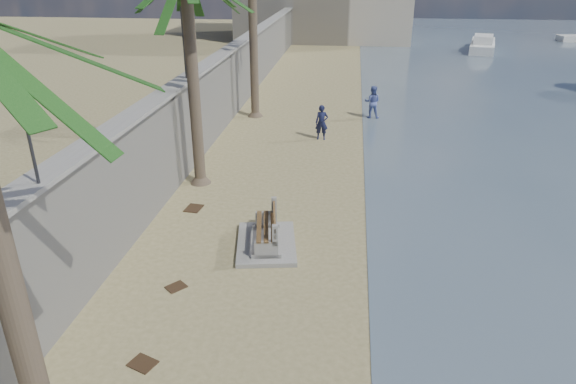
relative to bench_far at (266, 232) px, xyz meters
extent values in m
cube|color=gray|center=(-4.21, 14.31, 1.29)|extent=(0.45, 70.00, 3.50)
cube|color=gray|center=(-4.21, 14.31, 3.09)|extent=(0.80, 70.00, 0.12)
cube|color=gray|center=(0.00, 0.00, -0.39)|extent=(2.10, 2.76, 0.14)
cylinder|color=brown|center=(-2.62, -7.39, 3.17)|extent=(0.44, 0.44, 7.26)
cylinder|color=brown|center=(-3.28, 4.42, 3.31)|extent=(0.42, 0.42, 7.54)
cylinder|color=brown|center=(-2.85, 13.83, 3.48)|extent=(0.44, 0.44, 7.88)
cylinder|color=#2D2D33|center=(-4.01, -4.19, 4.35)|extent=(0.07, 0.07, 2.40)
cube|color=yellow|center=(-4.01, -4.19, 5.14)|extent=(0.78, 0.03, 0.78)
cylinder|color=#2D2D33|center=(-4.11, 6.31, 5.65)|extent=(0.12, 0.12, 5.00)
imported|color=#131635|center=(1.00, 10.28, 0.49)|extent=(0.69, 0.48, 1.89)
imported|color=#5261AA|center=(3.47, 14.33, 0.50)|extent=(0.99, 0.80, 1.93)
cube|color=#382616|center=(-1.80, -5.23, -0.45)|extent=(0.67, 0.61, 0.03)
cube|color=#382616|center=(-2.89, 2.17, -0.45)|extent=(0.60, 0.71, 0.03)
cube|color=#382616|center=(-2.00, -2.44, -0.45)|extent=(0.62, 0.63, 0.03)
camera|label=1|loc=(2.27, -13.19, 7.32)|focal=32.00mm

